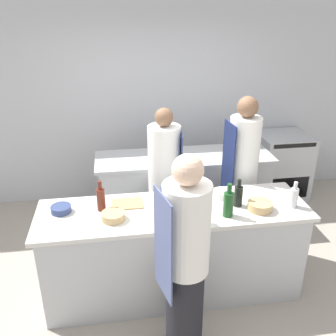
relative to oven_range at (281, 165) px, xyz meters
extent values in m
plane|color=#A89E8E|center=(-1.88, -1.75, -0.47)|extent=(16.00, 16.00, 0.00)
cube|color=silver|center=(-1.88, 0.38, 0.93)|extent=(8.00, 0.06, 2.80)
cube|color=#B7BABC|center=(-1.88, -1.75, -0.02)|extent=(2.38, 0.69, 0.89)
cube|color=silver|center=(-1.88, -1.75, 0.45)|extent=(2.48, 0.72, 0.04)
cube|color=#B7BABC|center=(-1.55, -0.53, -0.02)|extent=(2.07, 0.63, 0.89)
cube|color=#B7BABC|center=(-1.55, -0.53, 0.45)|extent=(2.15, 0.66, 0.04)
cube|color=#B7BABC|center=(0.00, 0.00, 0.00)|extent=(0.71, 0.65, 0.93)
cube|color=black|center=(0.00, -0.32, -0.21)|extent=(0.57, 0.01, 0.33)
cube|color=black|center=(0.00, -0.32, 0.43)|extent=(0.60, 0.01, 0.06)
cylinder|color=black|center=(-1.91, -2.43, -0.07)|extent=(0.30, 0.30, 0.80)
cylinder|color=white|center=(-1.91, -2.43, 0.69)|extent=(0.35, 0.35, 0.72)
cube|color=#4C567F|center=(-2.08, -2.47, 0.59)|extent=(0.09, 0.33, 0.83)
sphere|color=beige|center=(-1.91, -2.43, 1.16)|extent=(0.22, 0.22, 0.22)
cylinder|color=black|center=(-1.87, -1.08, -0.08)|extent=(0.29, 0.29, 0.78)
cylinder|color=white|center=(-1.87, -1.08, 0.67)|extent=(0.34, 0.34, 0.72)
cube|color=navy|center=(-1.70, -1.10, 0.57)|extent=(0.05, 0.33, 0.82)
sphere|color=brown|center=(-1.87, -1.08, 1.13)|extent=(0.19, 0.19, 0.19)
cylinder|color=black|center=(-1.02, -1.13, -0.05)|extent=(0.28, 0.28, 0.82)
cylinder|color=white|center=(-1.02, -1.13, 0.73)|extent=(0.33, 0.33, 0.75)
cube|color=#19234C|center=(-1.19, -1.15, 0.62)|extent=(0.04, 0.31, 0.86)
sphere|color=brown|center=(-1.02, -1.13, 1.21)|extent=(0.22, 0.22, 0.22)
cylinder|color=silver|center=(-0.80, -1.88, 0.56)|extent=(0.08, 0.08, 0.18)
cylinder|color=silver|center=(-0.80, -1.88, 0.68)|extent=(0.03, 0.03, 0.07)
cylinder|color=#B2A84C|center=(-1.73, -1.99, 0.57)|extent=(0.08, 0.08, 0.21)
cylinder|color=#B2A84C|center=(-1.73, -1.99, 0.72)|extent=(0.03, 0.03, 0.08)
cylinder|color=black|center=(-1.29, -1.79, 0.56)|extent=(0.08, 0.08, 0.19)
cylinder|color=black|center=(-1.29, -1.79, 0.69)|extent=(0.04, 0.04, 0.07)
cylinder|color=#19471E|center=(-1.43, -1.94, 0.58)|extent=(0.09, 0.09, 0.22)
cylinder|color=#19471E|center=(-1.43, -1.94, 0.73)|extent=(0.04, 0.04, 0.09)
cylinder|color=#5B2319|center=(-2.53, -1.68, 0.57)|extent=(0.08, 0.08, 0.21)
cylinder|color=#5B2319|center=(-2.53, -1.68, 0.72)|extent=(0.03, 0.03, 0.08)
cylinder|color=tan|center=(-2.43, -1.86, 0.50)|extent=(0.20, 0.20, 0.07)
cylinder|color=navy|center=(-2.89, -1.66, 0.50)|extent=(0.18, 0.18, 0.06)
cylinder|color=white|center=(-1.39, -1.60, 0.50)|extent=(0.17, 0.17, 0.07)
cylinder|color=tan|center=(-1.12, -1.89, 0.50)|extent=(0.22, 0.22, 0.08)
cylinder|color=#33477F|center=(-1.93, -1.49, 0.52)|extent=(0.07, 0.07, 0.10)
cube|color=tan|center=(-2.30, -1.61, 0.47)|extent=(0.28, 0.21, 0.01)
camera|label=1|loc=(-2.39, -4.66, 2.20)|focal=40.00mm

